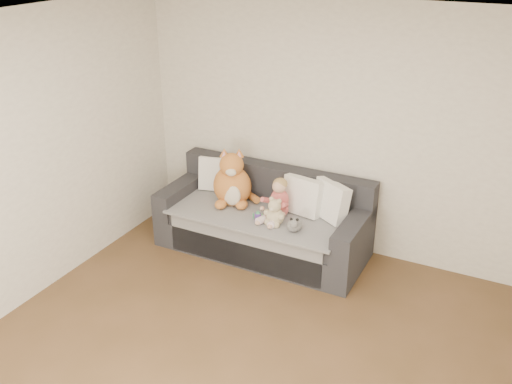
% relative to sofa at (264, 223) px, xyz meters
% --- Properties ---
extents(room_shell, '(5.00, 5.00, 5.00)m').
position_rel_sofa_xyz_m(room_shell, '(0.70, -1.64, 0.99)').
color(room_shell, brown).
rests_on(room_shell, ground).
extents(sofa, '(2.20, 0.94, 0.85)m').
position_rel_sofa_xyz_m(sofa, '(0.00, 0.00, 0.00)').
color(sofa, '#242428').
rests_on(sofa, ground).
extents(cushion_left, '(0.45, 0.29, 0.39)m').
position_rel_sofa_xyz_m(cushion_left, '(-0.69, 0.22, 0.35)').
color(cushion_left, white).
rests_on(cushion_left, sofa).
extents(cushion_right_back, '(0.45, 0.26, 0.40)m').
position_rel_sofa_xyz_m(cushion_right_back, '(0.39, 0.10, 0.36)').
color(cushion_right_back, white).
rests_on(cushion_right_back, sofa).
extents(cushion_right_front, '(0.46, 0.38, 0.40)m').
position_rel_sofa_xyz_m(cushion_right_front, '(0.69, 0.12, 0.36)').
color(cushion_right_front, white).
rests_on(cushion_right_front, sofa).
extents(toddler, '(0.30, 0.43, 0.42)m').
position_rel_sofa_xyz_m(toddler, '(0.20, -0.09, 0.34)').
color(toddler, '#DE684E').
rests_on(toddler, sofa).
extents(plush_cat, '(0.51, 0.52, 0.64)m').
position_rel_sofa_xyz_m(plush_cat, '(-0.37, -0.02, 0.40)').
color(plush_cat, '#BB6A29').
rests_on(plush_cat, sofa).
extents(teddy_bear, '(0.23, 0.18, 0.30)m').
position_rel_sofa_xyz_m(teddy_bear, '(0.24, -0.26, 0.28)').
color(teddy_bear, tan).
rests_on(teddy_bear, sofa).
extents(plush_cow, '(0.14, 0.21, 0.18)m').
position_rel_sofa_xyz_m(plush_cow, '(0.48, -0.30, 0.24)').
color(plush_cow, white).
rests_on(plush_cow, sofa).
extents(sippy_cup, '(0.10, 0.08, 0.12)m').
position_rel_sofa_xyz_m(sippy_cup, '(0.06, -0.27, 0.22)').
color(sippy_cup, '#563693').
rests_on(sippy_cup, sofa).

